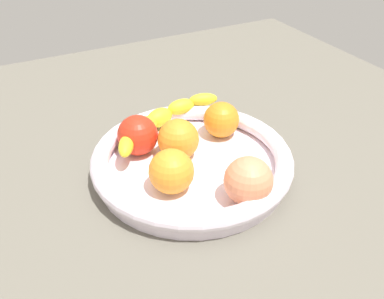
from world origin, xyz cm
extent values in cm
cube|color=#686458|center=(0.00, 0.00, 1.50)|extent=(120.00, 120.00, 3.00)
cylinder|color=white|center=(0.00, 0.00, 3.80)|extent=(30.00, 30.00, 1.60)
torus|color=white|center=(0.00, 0.00, 6.02)|extent=(32.00, 32.00, 2.85)
ellipsoid|color=yellow|center=(-12.82, 8.94, 8.26)|extent=(3.69, 5.80, 2.32)
ellipsoid|color=yellow|center=(-13.40, 4.70, 7.51)|extent=(2.84, 5.38, 2.82)
ellipsoid|color=yellow|center=(-12.79, 0.46, 6.76)|extent=(4.68, 6.08, 3.32)
ellipsoid|color=yellow|center=(-11.04, -3.45, 6.76)|extent=(5.66, 6.31, 3.32)
ellipsoid|color=yellow|center=(-8.30, -6.73, 7.51)|extent=(5.88, 5.69, 2.82)
ellipsoid|color=yellow|center=(-4.75, -9.13, 8.26)|extent=(5.84, 4.45, 2.32)
sphere|color=orange|center=(4.02, -5.43, 7.94)|extent=(6.68, 6.68, 6.68)
sphere|color=orange|center=(-3.09, -0.89, 7.96)|extent=(6.73, 6.73, 6.73)
sphere|color=orange|center=(-5.62, 8.64, 7.74)|extent=(6.27, 6.27, 6.27)
sphere|color=red|center=(-7.29, -6.22, 7.94)|extent=(6.69, 6.69, 6.69)
sphere|color=#F59165|center=(11.14, 3.12, 8.11)|extent=(7.02, 7.02, 7.02)
camera|label=1|loc=(48.93, -25.28, 45.37)|focal=39.94mm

